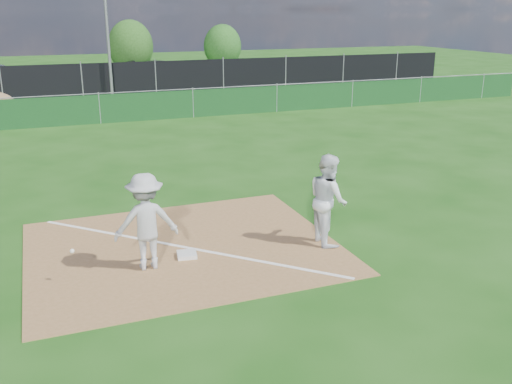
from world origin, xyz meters
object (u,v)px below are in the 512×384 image
(first_base, at_px, (187,255))
(car_right, at_px, (165,72))
(tree_mid, at_px, (131,46))
(play_at_first, at_px, (146,222))
(light_pole, at_px, (107,20))
(car_mid, at_px, (54,78))
(runner, at_px, (328,199))
(tree_right, at_px, (222,46))

(first_base, height_order, car_right, car_right)
(first_base, relative_size, tree_mid, 0.09)
(play_at_first, bearing_deg, light_pole, 84.08)
(car_mid, relative_size, tree_mid, 1.06)
(light_pole, bearing_deg, tree_mid, 75.30)
(play_at_first, height_order, runner, runner)
(light_pole, relative_size, car_right, 1.67)
(tree_right, bearing_deg, first_base, -109.04)
(first_base, distance_m, play_at_first, 1.17)
(car_mid, bearing_deg, tree_right, -42.38)
(tree_right, bearing_deg, tree_mid, -176.13)
(car_right, bearing_deg, car_mid, 120.37)
(tree_mid, relative_size, tree_right, 1.11)
(light_pole, distance_m, first_base, 22.57)
(play_at_first, bearing_deg, first_base, 14.72)
(car_mid, xyz_separation_m, tree_right, (12.96, 7.73, 1.10))
(first_base, distance_m, car_right, 27.78)
(play_at_first, bearing_deg, tree_right, 69.91)
(play_at_first, xyz_separation_m, runner, (3.65, -0.08, 0.01))
(play_at_first, relative_size, tree_right, 0.56)
(runner, relative_size, car_mid, 0.45)
(runner, distance_m, car_mid, 26.79)
(light_pole, height_order, tree_right, light_pole)
(tree_mid, bearing_deg, runner, -92.76)
(light_pole, bearing_deg, play_at_first, -95.92)
(car_mid, bearing_deg, car_right, -64.77)
(first_base, distance_m, tree_right, 35.92)
(runner, height_order, car_mid, runner)
(play_at_first, xyz_separation_m, tree_mid, (5.27, 33.63, 1.07))
(tree_mid, bearing_deg, car_right, -79.97)
(car_right, bearing_deg, play_at_first, -171.15)
(car_right, bearing_deg, light_pole, 163.11)
(light_pole, bearing_deg, runner, -86.62)
(light_pole, xyz_separation_m, car_mid, (-2.80, 4.02, -3.31))
(play_at_first, relative_size, car_right, 0.41)
(tree_right, bearing_deg, car_mid, -149.20)
(light_pole, distance_m, tree_right, 15.69)
(light_pole, relative_size, first_base, 21.92)
(play_at_first, xyz_separation_m, car_mid, (-0.48, 26.39, -0.23))
(light_pole, relative_size, runner, 4.31)
(car_right, bearing_deg, first_base, -169.69)
(light_pole, height_order, tree_mid, light_pole)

